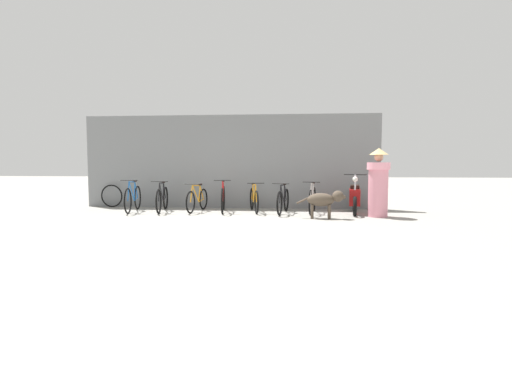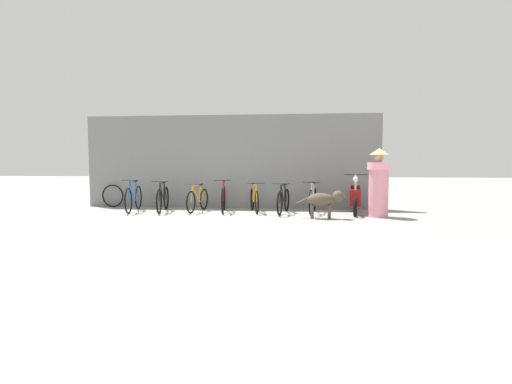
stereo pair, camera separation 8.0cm
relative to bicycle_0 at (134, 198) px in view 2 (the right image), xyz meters
name	(u,v)px [view 2 (the right image)]	position (x,y,z in m)	size (l,w,h in m)	color
ground_plane	(203,226)	(2.56, -2.42, -0.38)	(60.00, 60.00, 0.00)	gray
shop_wall_back	(230,162)	(2.56, 1.25, 1.03)	(8.96, 0.20, 2.81)	slate
bicycle_0	(134,198)	(0.00, 0.00, 0.00)	(0.46, 1.76, 0.91)	black
bicycle_1	(163,199)	(0.82, 0.07, -0.02)	(0.46, 1.73, 0.88)	black
bicycle_2	(198,200)	(1.80, 0.18, -0.04)	(0.46, 1.59, 0.80)	black
bicycle_3	(223,198)	(2.54, 0.18, 0.00)	(0.46, 1.68, 0.91)	black
bicycle_4	(254,200)	(3.40, 0.25, -0.03)	(0.52, 1.62, 0.83)	black
bicycle_5	(283,201)	(4.22, 0.01, -0.03)	(0.46, 1.62, 0.84)	black
bicycle_6	(313,200)	(5.02, 0.22, -0.01)	(0.46, 1.69, 0.87)	black
motorcycle	(355,198)	(6.15, 0.16, 0.06)	(0.58, 1.81, 1.08)	black
stray_dog	(325,200)	(5.26, -0.93, 0.09)	(1.21, 0.36, 0.69)	#4C3F33
person_in_robes	(379,182)	(6.64, -0.46, 0.50)	(0.74, 0.74, 1.74)	pink
spare_tire_left	(113,196)	(-1.09, 0.99, -0.03)	(0.70, 0.07, 0.70)	black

